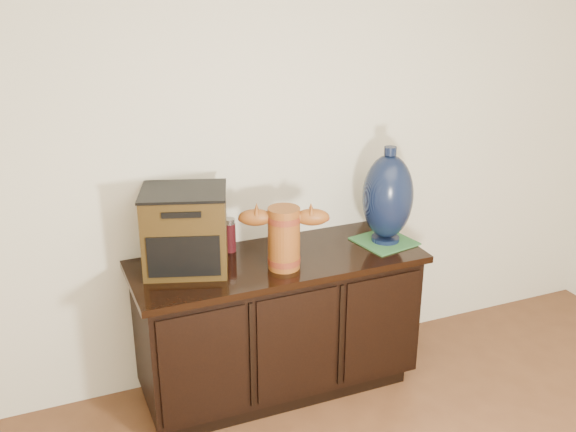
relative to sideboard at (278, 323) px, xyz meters
name	(u,v)px	position (x,y,z in m)	size (l,w,h in m)	color
sideboard	(278,323)	(0.00, 0.00, 0.00)	(1.46, 0.56, 0.75)	black
terracotta_vessel	(284,234)	(-0.01, -0.11, 0.54)	(0.43, 0.23, 0.31)	brown
tv_radio	(185,230)	(-0.44, 0.07, 0.57)	(0.47, 0.42, 0.40)	#36250D
green_mat	(384,241)	(0.59, -0.02, 0.37)	(0.27, 0.27, 0.01)	#2C6332
lamp_base	(388,197)	(0.60, -0.02, 0.62)	(0.31, 0.31, 0.51)	black
spray_can	(230,235)	(-0.19, 0.18, 0.45)	(0.06, 0.06, 0.18)	#550E15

